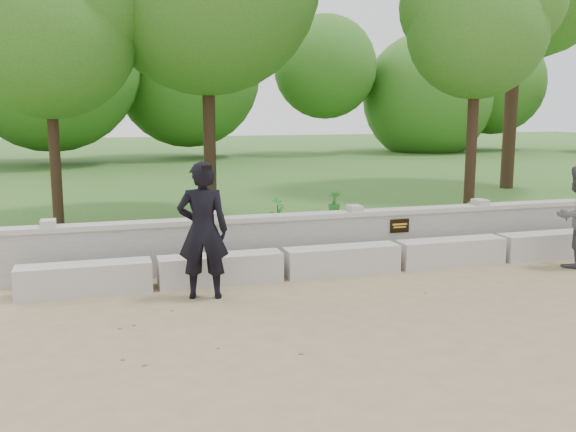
# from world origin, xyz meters

# --- Properties ---
(ground) EXTENTS (80.00, 80.00, 0.00)m
(ground) POSITION_xyz_m (0.00, 0.00, 0.00)
(ground) COLOR #907B58
(ground) RESTS_ON ground
(lawn) EXTENTS (40.00, 22.00, 0.25)m
(lawn) POSITION_xyz_m (0.00, 14.00, 0.12)
(lawn) COLOR #2A571D
(lawn) RESTS_ON ground
(concrete_bench) EXTENTS (11.90, 0.45, 0.45)m
(concrete_bench) POSITION_xyz_m (0.00, 1.90, 0.22)
(concrete_bench) COLOR beige
(concrete_bench) RESTS_ON ground
(parapet_wall) EXTENTS (12.50, 0.35, 0.90)m
(parapet_wall) POSITION_xyz_m (0.00, 2.60, 0.46)
(parapet_wall) COLOR #B7B4AD
(parapet_wall) RESTS_ON ground
(man_main) EXTENTS (0.80, 0.72, 1.95)m
(man_main) POSITION_xyz_m (-3.37, 1.22, 0.98)
(man_main) COLOR black
(man_main) RESTS_ON ground
(tree_left) EXTENTS (3.58, 3.58, 6.03)m
(tree_left) POSITION_xyz_m (-5.55, 6.32, 4.48)
(tree_left) COLOR #382619
(tree_left) RESTS_ON lawn
(tree_near_right) EXTENTS (2.98, 2.98, 5.79)m
(tree_near_right) POSITION_xyz_m (3.07, 4.65, 4.53)
(tree_near_right) COLOR #382619
(tree_near_right) RESTS_ON lawn
(shrub_a) EXTENTS (0.41, 0.39, 0.65)m
(shrub_a) POSITION_xyz_m (-1.21, 4.99, 0.57)
(shrub_a) COLOR #2E7E2B
(shrub_a) RESTS_ON lawn
(shrub_b) EXTENTS (0.35, 0.39, 0.59)m
(shrub_b) POSITION_xyz_m (2.29, 3.30, 0.54)
(shrub_b) COLOR #2E7E2B
(shrub_b) RESTS_ON lawn
(shrub_d) EXTENTS (0.40, 0.40, 0.53)m
(shrub_d) POSITION_xyz_m (0.47, 6.12, 0.52)
(shrub_d) COLOR #2E7E2B
(shrub_d) RESTS_ON lawn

